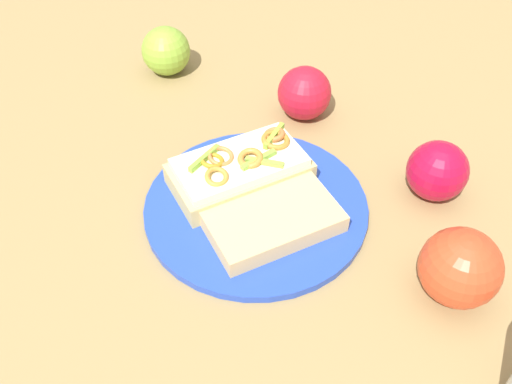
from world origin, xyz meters
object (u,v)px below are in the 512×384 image
sandwich (240,170)px  apple_3 (460,268)px  bread_slice_side (273,221)px  apple_2 (304,93)px  apple_0 (437,171)px  plate (256,207)px  apple_1 (166,51)px

sandwich → apple_3: apple_3 is taller
bread_slice_side → apple_2: 0.23m
sandwich → apple_0: 0.24m
plate → sandwich: (-0.02, 0.04, 0.03)m
bread_slice_side → apple_2: bearing=51.4°
sandwich → apple_1: 0.29m
plate → apple_2: bearing=75.4°
apple_0 → apple_3: apple_3 is taller
plate → apple_3: apple_3 is taller
apple_1 → sandwich: bearing=-60.1°
plate → apple_1: (-0.17, 0.28, 0.03)m
sandwich → apple_3: 0.28m
plate → sandwich: size_ratio=1.43×
sandwich → apple_0: size_ratio=2.54×
plate → apple_0: size_ratio=3.62×
plate → apple_3: size_ratio=3.20×
apple_1 → apple_3: apple_3 is taller
apple_0 → plate: bearing=-167.2°
plate → bread_slice_side: bread_slice_side is taller
sandwich → apple_0: bearing=-29.9°
plate → apple_1: 0.33m
bread_slice_side → apple_3: (0.19, -0.06, 0.02)m
apple_2 → sandwich: bearing=-115.1°
plate → apple_2: size_ratio=3.55×
bread_slice_side → apple_3: apple_3 is taller
bread_slice_side → apple_0: 0.21m
sandwich → apple_0: apple_0 is taller
bread_slice_side → apple_2: size_ratio=1.96×
plate → sandwich: bearing=121.7°
sandwich → apple_1: apple_1 is taller
bread_slice_side → apple_3: size_ratio=1.77×
apple_3 → sandwich: bearing=150.2°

